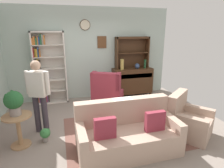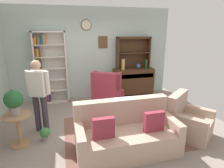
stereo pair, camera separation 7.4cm
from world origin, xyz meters
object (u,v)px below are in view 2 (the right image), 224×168
at_px(vase_round, 138,66).
at_px(potted_plant_large, 14,101).
at_px(bookshelf, 49,69).
at_px(sideboard_hutch, 133,48).
at_px(sideboard, 133,81).
at_px(vase_tall, 123,64).
at_px(armchair_floral, 188,122).
at_px(potted_plant_small, 45,133).
at_px(person_reading, 39,91).
at_px(couch_floral, 126,134).
at_px(plant_stand, 18,126).
at_px(bottle_wine, 146,64).
at_px(wingback_chair, 108,94).

xyz_separation_m(vase_round, potted_plant_large, (-3.26, -2.02, -0.11)).
xyz_separation_m(bookshelf, sideboard_hutch, (2.63, 0.02, 0.52)).
xyz_separation_m(sideboard, vase_tall, (-0.39, -0.08, 0.58)).
relative_size(sideboard, armchair_floral, 1.21).
distance_m(sideboard_hutch, potted_plant_large, 3.88).
bearing_deg(sideboard, potted_plant_large, -146.30).
xyz_separation_m(vase_round, potted_plant_small, (-2.79, -2.02, -0.85)).
height_order(potted_plant_large, person_reading, person_reading).
relative_size(vase_round, potted_plant_small, 0.63).
distance_m(potted_plant_small, person_reading, 0.86).
height_order(sideboard, armchair_floral, sideboard).
bearing_deg(potted_plant_small, couch_floral, -25.27).
bearing_deg(vase_round, bookshelf, 176.87).
relative_size(vase_tall, plant_stand, 0.52).
distance_m(sideboard, vase_tall, 0.70).
xyz_separation_m(sideboard_hutch, potted_plant_small, (-2.66, -2.19, -1.40)).
bearing_deg(armchair_floral, couch_floral, -173.94).
xyz_separation_m(vase_tall, bottle_wine, (0.78, -0.01, -0.02)).
relative_size(couch_floral, potted_plant_large, 3.91).
relative_size(sideboard_hutch, armchair_floral, 1.02).
distance_m(bookshelf, person_reading, 1.76).
height_order(wingback_chair, person_reading, person_reading).
bearing_deg(bookshelf, vase_round, -3.13).
bearing_deg(potted_plant_small, vase_round, 35.86).
height_order(sideboard, wingback_chair, wingback_chair).
relative_size(bookshelf, plant_stand, 3.32).
bearing_deg(vase_round, potted_plant_large, -148.21).
distance_m(vase_tall, vase_round, 0.53).
height_order(vase_tall, potted_plant_large, vase_tall).
bearing_deg(plant_stand, couch_floral, -19.21).
relative_size(potted_plant_large, person_reading, 0.30).
xyz_separation_m(vase_round, couch_floral, (-1.33, -2.70, -0.69)).
xyz_separation_m(bottle_wine, potted_plant_small, (-3.05, -1.99, -0.91)).
relative_size(sideboard, couch_floral, 0.72).
height_order(armchair_floral, potted_plant_large, potted_plant_large).
distance_m(vase_round, wingback_chair, 1.50).
bearing_deg(bottle_wine, armchair_floral, -94.08).
relative_size(bookshelf, person_reading, 1.35).
relative_size(vase_tall, potted_plant_small, 1.22).
relative_size(bottle_wine, wingback_chair, 0.27).
xyz_separation_m(bottle_wine, couch_floral, (-1.59, -2.68, -0.75)).
relative_size(sideboard_hutch, vase_tall, 3.32).
bearing_deg(bottle_wine, couch_floral, -120.61).
bearing_deg(sideboard, vase_tall, -168.37).
relative_size(armchair_floral, wingback_chair, 1.00).
bearing_deg(plant_stand, potted_plant_large, 133.93).
bearing_deg(bottle_wine, person_reading, -153.25).
xyz_separation_m(sideboard_hutch, wingback_chair, (-1.05, -0.87, -1.18)).
xyz_separation_m(vase_round, wingback_chair, (-1.18, -0.69, -0.62)).
height_order(sideboard_hutch, potted_plant_large, sideboard_hutch).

